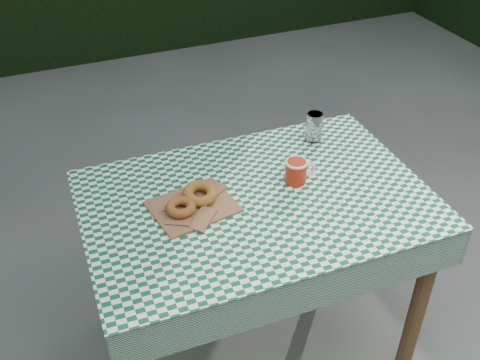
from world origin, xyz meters
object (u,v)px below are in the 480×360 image
Objects in this scene: paper_bag at (193,206)px; coffee_mug at (296,172)px; drinking_glass at (314,127)px; table at (255,278)px.

paper_bag is 0.38m from coffee_mug.
drinking_glass is (0.19, 0.22, 0.02)m from coffee_mug.
coffee_mug is (0.16, 0.04, 0.42)m from table.
paper_bag is at bearing -173.91° from coffee_mug.
coffee_mug reaches higher than paper_bag.
drinking_glass is at bearing 55.07° from coffee_mug.
paper_bag is 1.78× the size of coffee_mug.
coffee_mug is (0.38, 0.00, 0.03)m from paper_bag.
coffee_mug reaches higher than table.
table is 7.65× the size of coffee_mug.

